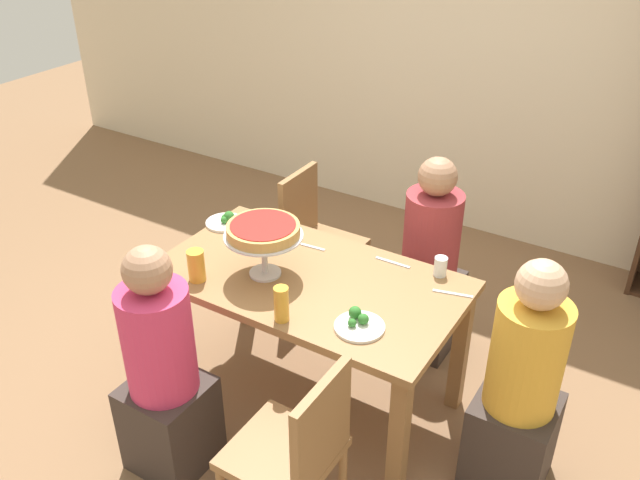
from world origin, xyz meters
TOP-DOWN VIEW (x-y plane):
  - ground_plane at (0.00, 0.00)m, footprint 12.00×12.00m
  - rear_partition at (0.00, 2.20)m, footprint 8.00×0.12m
  - dining_table at (0.00, 0.00)m, footprint 1.43×0.80m
  - diner_near_left at (-0.31, -0.68)m, footprint 0.34×0.34m
  - diner_far_right at (0.31, 0.71)m, footprint 0.34×0.34m
  - diner_head_east at (1.03, 0.03)m, footprint 0.34×0.34m
  - chair_near_right at (0.40, -0.71)m, footprint 0.40×0.40m
  - chair_far_left at (-0.41, 0.71)m, footprint 0.40×0.40m
  - deep_dish_pizza_stand at (-0.19, -0.09)m, footprint 0.36×0.36m
  - salad_plate_near_diner at (-0.65, 0.20)m, footprint 0.21×0.21m
  - salad_plate_far_diner at (0.38, -0.21)m, footprint 0.21×0.21m
  - beer_glass_amber_tall at (-0.43, -0.29)m, footprint 0.08×0.08m
  - beer_glass_amber_short at (0.08, -0.33)m, footprint 0.06×0.06m
  - water_glass_clear_near at (0.51, 0.34)m, footprint 0.06×0.06m
  - cutlery_fork_near at (0.28, 0.32)m, footprint 0.18×0.02m
  - cutlery_knife_near at (-0.15, 0.23)m, footprint 0.18×0.03m
  - cutlery_fork_far at (0.62, 0.22)m, footprint 0.18×0.06m

SIDE VIEW (x-z plane):
  - ground_plane at x=0.00m, z-range 0.00..0.00m
  - chair_near_right at x=0.40m, z-range 0.05..0.92m
  - chair_far_left at x=-0.41m, z-range 0.05..0.92m
  - diner_near_left at x=-0.31m, z-range -0.08..1.07m
  - diner_far_right at x=0.31m, z-range -0.08..1.07m
  - diner_head_east at x=1.03m, z-range -0.08..1.07m
  - dining_table at x=0.00m, z-range 0.26..1.00m
  - cutlery_fork_near at x=0.28m, z-range 0.74..0.74m
  - cutlery_knife_near at x=-0.15m, z-range 0.74..0.74m
  - cutlery_fork_far at x=0.62m, z-range 0.74..0.74m
  - salad_plate_far_diner at x=0.38m, z-range 0.72..0.79m
  - salad_plate_near_diner at x=-0.65m, z-range 0.73..0.80m
  - water_glass_clear_near at x=0.51m, z-range 0.74..0.83m
  - beer_glass_amber_tall at x=-0.43m, z-range 0.74..0.89m
  - beer_glass_amber_short at x=0.08m, z-range 0.74..0.90m
  - deep_dish_pizza_stand at x=-0.19m, z-range 0.83..1.10m
  - rear_partition at x=0.00m, z-range 0.00..2.80m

